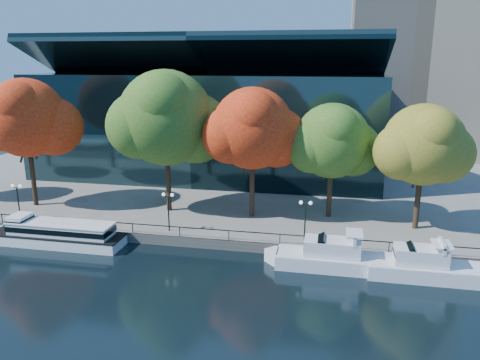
% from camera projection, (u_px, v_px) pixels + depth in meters
% --- Properties ---
extents(ground, '(160.00, 160.00, 0.00)m').
position_uv_depth(ground, '(169.00, 259.00, 43.72)').
color(ground, black).
rests_on(ground, ground).
extents(promenade, '(90.00, 67.08, 1.00)m').
position_uv_depth(promenade, '(243.00, 167.00, 78.11)').
color(promenade, slate).
rests_on(promenade, ground).
extents(railing, '(88.20, 0.08, 0.99)m').
position_uv_depth(railing, '(180.00, 227.00, 46.32)').
color(railing, black).
rests_on(railing, promenade).
extents(convention_building, '(50.00, 24.57, 21.43)m').
position_uv_depth(convention_building, '(212.00, 122.00, 72.49)').
color(convention_building, black).
rests_on(convention_building, ground).
extents(tour_boat, '(14.98, 3.34, 2.84)m').
position_uv_depth(tour_boat, '(54.00, 233.00, 46.87)').
color(tour_boat, white).
rests_on(tour_boat, ground).
extents(cruiser_near, '(12.06, 3.11, 3.49)m').
position_uv_depth(cruiser_near, '(332.00, 257.00, 41.52)').
color(cruiser_near, white).
rests_on(cruiser_near, ground).
extents(cruiser_far, '(10.68, 2.96, 3.49)m').
position_uv_depth(cruiser_far, '(420.00, 266.00, 39.65)').
color(cruiser_far, white).
rests_on(cruiser_far, ground).
extents(tree_1, '(11.38, 9.33, 15.07)m').
position_uv_depth(tree_1, '(28.00, 120.00, 53.81)').
color(tree_1, black).
rests_on(tree_1, promenade).
extents(tree_2, '(13.30, 10.90, 16.07)m').
position_uv_depth(tree_2, '(168.00, 120.00, 51.79)').
color(tree_2, black).
rests_on(tree_2, promenade).
extents(tree_3, '(11.06, 9.07, 14.30)m').
position_uv_depth(tree_3, '(254.00, 130.00, 50.04)').
color(tree_3, black).
rests_on(tree_3, promenade).
extents(tree_4, '(10.15, 8.32, 12.62)m').
position_uv_depth(tree_4, '(334.00, 143.00, 50.22)').
color(tree_4, black).
rests_on(tree_4, promenade).
extents(tree_5, '(10.23, 8.39, 12.91)m').
position_uv_depth(tree_5, '(425.00, 147.00, 46.52)').
color(tree_5, black).
rests_on(tree_5, promenade).
extents(lamp_0, '(1.26, 0.36, 4.03)m').
position_uv_depth(lamp_0, '(17.00, 194.00, 50.54)').
color(lamp_0, black).
rests_on(lamp_0, promenade).
extents(lamp_1, '(1.26, 0.36, 4.03)m').
position_uv_depth(lamp_1, '(168.00, 203.00, 47.28)').
color(lamp_1, black).
rests_on(lamp_1, promenade).
extents(lamp_2, '(1.26, 0.36, 4.03)m').
position_uv_depth(lamp_2, '(305.00, 211.00, 44.66)').
color(lamp_2, black).
rests_on(lamp_2, promenade).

